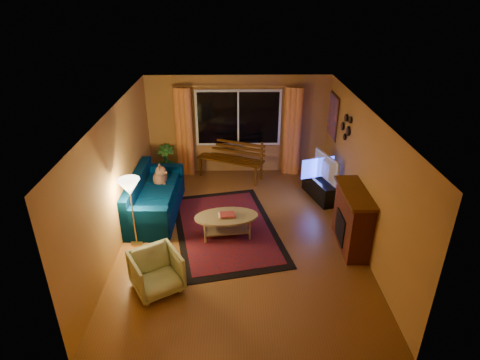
{
  "coord_description": "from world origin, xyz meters",
  "views": [
    {
      "loc": [
        -0.12,
        -6.61,
        4.45
      ],
      "look_at": [
        0.0,
        0.3,
        1.05
      ],
      "focal_mm": 30.0,
      "sensor_mm": 36.0,
      "label": 1
    }
  ],
  "objects_px": {
    "floor_lamp": "(133,213)",
    "sofa": "(155,196)",
    "tv_console": "(320,188)",
    "coffee_table": "(227,226)",
    "bench": "(231,168)",
    "armchair": "(156,270)"
  },
  "relations": [
    {
      "from": "coffee_table",
      "to": "tv_console",
      "type": "distance_m",
      "value": 2.61
    },
    {
      "from": "sofa",
      "to": "coffee_table",
      "type": "xyz_separation_m",
      "value": [
        1.52,
        -0.85,
        -0.22
      ]
    },
    {
      "from": "sofa",
      "to": "tv_console",
      "type": "height_order",
      "value": "sofa"
    },
    {
      "from": "bench",
      "to": "sofa",
      "type": "relative_size",
      "value": 0.77
    },
    {
      "from": "armchair",
      "to": "coffee_table",
      "type": "xyz_separation_m",
      "value": [
        1.09,
        1.51,
        -0.14
      ]
    },
    {
      "from": "sofa",
      "to": "coffee_table",
      "type": "relative_size",
      "value": 1.77
    },
    {
      "from": "bench",
      "to": "floor_lamp",
      "type": "distance_m",
      "value": 3.4
    },
    {
      "from": "sofa",
      "to": "armchair",
      "type": "bearing_deg",
      "value": -78.01
    },
    {
      "from": "bench",
      "to": "coffee_table",
      "type": "distance_m",
      "value": 2.61
    },
    {
      "from": "floor_lamp",
      "to": "coffee_table",
      "type": "relative_size",
      "value": 1.09
    },
    {
      "from": "coffee_table",
      "to": "floor_lamp",
      "type": "bearing_deg",
      "value": -171.65
    },
    {
      "from": "coffee_table",
      "to": "tv_console",
      "type": "height_order",
      "value": "tv_console"
    },
    {
      "from": "floor_lamp",
      "to": "tv_console",
      "type": "bearing_deg",
      "value": 24.79
    },
    {
      "from": "floor_lamp",
      "to": "tv_console",
      "type": "relative_size",
      "value": 1.2
    },
    {
      "from": "armchair",
      "to": "bench",
      "type": "bearing_deg",
      "value": 43.6
    },
    {
      "from": "floor_lamp",
      "to": "armchair",
      "type": "bearing_deg",
      "value": -64.0
    },
    {
      "from": "tv_console",
      "to": "floor_lamp",
      "type": "bearing_deg",
      "value": -171.66
    },
    {
      "from": "armchair",
      "to": "floor_lamp",
      "type": "distance_m",
      "value": 1.43
    },
    {
      "from": "floor_lamp",
      "to": "sofa",
      "type": "bearing_deg",
      "value": 80.46
    },
    {
      "from": "bench",
      "to": "coffee_table",
      "type": "relative_size",
      "value": 1.36
    },
    {
      "from": "bench",
      "to": "tv_console",
      "type": "distance_m",
      "value": 2.33
    },
    {
      "from": "armchair",
      "to": "coffee_table",
      "type": "relative_size",
      "value": 0.6
    }
  ]
}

